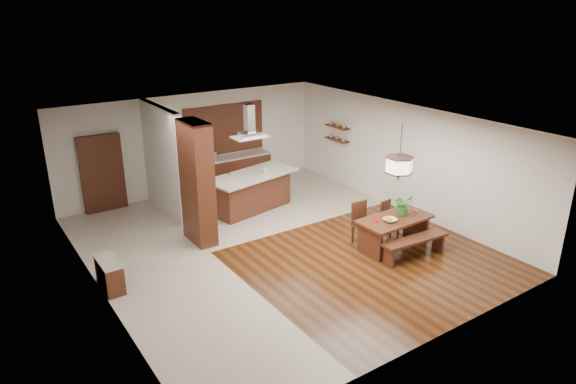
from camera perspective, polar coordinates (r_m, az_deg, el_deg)
room_shell at (r=11.35m, az=-1.25°, el=3.54°), size 9.00×9.04×2.92m
tile_hallway at (r=11.04m, az=-13.39°, el=-9.21°), size 2.50×9.00×0.01m
tile_kitchen at (r=14.66m, az=-2.42°, el=-1.00°), size 5.50×4.00×0.01m
soffit_band at (r=11.14m, az=-1.29°, el=7.60°), size 8.00×9.00×0.02m
partition_pier at (r=11.92m, az=-10.05°, el=0.96°), size 0.45×1.00×2.90m
partition_stub at (r=13.78m, az=-13.71°, el=3.36°), size 0.18×2.40×2.90m
hallway_console at (r=10.81m, az=-19.20°, el=-8.65°), size 0.37×0.88×0.63m
hallway_doorway at (r=14.55m, az=-19.92°, el=1.95°), size 1.10×0.20×2.10m
rear_counter at (r=15.78m, az=-6.49°, el=2.28°), size 2.60×0.62×0.95m
kitchen_window at (r=15.65m, az=-7.12°, el=6.96°), size 2.60×0.08×1.50m
shelf_lower at (r=15.76m, az=5.46°, el=5.81°), size 0.26×0.90×0.04m
shelf_upper at (r=15.67m, az=5.51°, el=7.22°), size 0.26×0.90×0.04m
dining_table at (r=12.02m, az=11.73°, el=-3.68°), size 1.78×0.92×0.73m
dining_bench at (r=11.77m, az=13.88°, el=-6.03°), size 1.68×0.49×0.47m
dining_chair_left at (r=12.08m, az=8.44°, el=-3.53°), size 0.46×0.46×1.00m
dining_chair_right at (r=12.69m, az=11.29°, el=-2.89°), size 0.41×0.41×0.84m
pendant_lantern at (r=11.44m, az=12.34°, el=4.15°), size 0.64×0.64×1.31m
foliage_plant at (r=12.07m, az=12.65°, el=-1.38°), size 0.47×0.41×0.49m
fruit_bowl at (r=11.71m, az=11.26°, el=-3.08°), size 0.30×0.30×0.07m
napkin_cone at (r=11.58m, az=9.67°, el=-2.87°), size 0.15×0.15×0.21m
gold_ornament at (r=12.26m, az=13.97°, el=-2.14°), size 0.08×0.08×0.10m
kitchen_island at (r=13.89m, az=-4.09°, el=0.05°), size 2.68×1.57×1.04m
range_hood at (r=13.35m, az=-4.31°, el=7.86°), size 0.90×0.55×0.87m
island_cup at (r=13.80m, az=-2.53°, el=2.38°), size 0.15×0.15×0.10m
microwave at (r=15.26m, az=-9.07°, el=3.94°), size 0.53×0.39×0.28m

